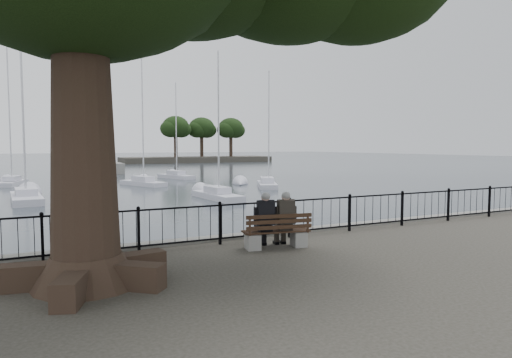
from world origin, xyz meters
TOP-DOWN VIEW (x-y plane):
  - harbor at (0.00, 3.00)m, footprint 260.00×260.00m
  - railing at (0.00, 2.50)m, footprint 22.06×0.06m
  - bench at (0.06, 1.51)m, footprint 1.68×0.76m
  - person_left at (-0.20, 1.65)m, footprint 0.45×0.72m
  - person_right at (0.30, 1.57)m, footprint 0.45×0.72m
  - lion_monument at (2.00, 49.94)m, footprint 5.56×5.56m
  - sailboat_b at (-5.50, 23.22)m, footprint 1.94×5.94m
  - sailboat_c at (5.55, 19.36)m, footprint 1.80×5.15m
  - sailboat_d at (12.31, 25.33)m, footprint 3.31×5.18m
  - sailboat_f at (3.40, 31.27)m, footprint 3.22×5.19m
  - sailboat_g at (8.33, 38.17)m, footprint 2.85×5.23m
  - sailboat_h at (-6.69, 36.65)m, footprint 2.53×5.03m
  - far_shore at (25.54, 79.46)m, footprint 30.00×8.60m

SIDE VIEW (x-z plane):
  - sailboat_c at x=5.55m, z-range -5.47..4.07m
  - sailboat_d at x=12.31m, z-range -5.52..4.12m
  - sailboat_g at x=8.33m, z-range -5.70..4.32m
  - sailboat_f at x=3.40m, z-range -6.18..4.85m
  - sailboat_b at x=-5.50m, z-range -7.12..5.85m
  - sailboat_h at x=-6.69m, z-range -6.70..5.45m
  - harbor at x=0.00m, z-range -1.10..0.10m
  - bench at x=0.06m, z-range -0.13..0.73m
  - railing at x=0.00m, z-range 0.06..1.06m
  - person_left at x=-0.20m, z-range -0.05..1.30m
  - person_right at x=0.30m, z-range -0.05..1.30m
  - lion_monument at x=2.00m, z-range -3.10..5.21m
  - far_shore at x=25.54m, z-range -1.59..7.59m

